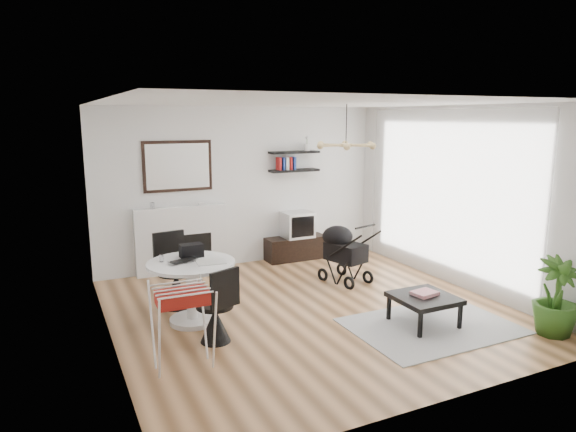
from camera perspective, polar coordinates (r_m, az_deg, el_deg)
name	(u,v)px	position (r m, az deg, el deg)	size (l,w,h in m)	color
floor	(310,310)	(6.96, 2.42, -10.37)	(5.00, 5.00, 0.00)	brown
ceiling	(311,103)	(6.48, 2.61, 12.45)	(5.00, 5.00, 0.00)	white
wall_back	(242,187)	(8.84, -5.12, 3.26)	(5.00, 5.00, 0.00)	white
wall_left	(106,228)	(5.86, -19.61, -1.30)	(5.00, 5.00, 0.00)	white
wall_right	(459,197)	(8.06, 18.42, 1.98)	(5.00, 5.00, 0.00)	white
sheer_curtain	(444,196)	(8.13, 16.94, 2.14)	(0.04, 3.60, 2.60)	white
fireplace	(181,231)	(8.57, -11.77, -1.69)	(1.50, 0.17, 2.16)	white
shelf_lower	(294,170)	(9.06, 0.69, 5.08)	(0.90, 0.25, 0.04)	black
shelf_upper	(294,152)	(9.04, 0.70, 7.10)	(0.90, 0.25, 0.04)	black
pendant_lamp	(346,145)	(7.10, 6.46, 7.83)	(0.90, 0.90, 0.10)	tan
tv_console	(296,248)	(9.25, 0.87, -3.58)	(1.10, 0.39, 0.41)	black
crt_tv	(297,224)	(9.16, 1.02, -0.94)	(0.52, 0.45, 0.45)	silver
dining_table	(192,283)	(6.49, -10.64, -7.29)	(1.08, 1.08, 0.79)	white
laptop	(186,262)	(6.37, -11.31, -5.02)	(0.36, 0.23, 0.03)	black
black_bag	(191,250)	(6.60, -10.69, -3.79)	(0.28, 0.17, 0.17)	black
newspaper	(211,262)	(6.35, -8.59, -5.05)	(0.34, 0.28, 0.01)	white
drinking_glass	(162,258)	(6.48, -13.87, -4.56)	(0.05, 0.05, 0.09)	white
chair_far	(176,284)	(7.12, -12.36, -7.40)	(0.49, 0.51, 1.01)	black
chair_near	(216,319)	(5.99, -7.99, -11.22)	(0.47, 0.48, 0.89)	black
drying_rack	(183,326)	(5.40, -11.62, -11.87)	(0.60, 0.56, 0.87)	white
stroller	(343,255)	(8.04, 6.14, -4.34)	(0.67, 0.87, 0.97)	black
rug	(431,326)	(6.67, 15.64, -11.70)	(1.97, 1.42, 0.01)	#9D9D9D
coffee_table	(424,299)	(6.59, 14.91, -8.90)	(0.71, 0.71, 0.36)	black
magazines	(425,293)	(6.60, 14.93, -8.28)	(0.29, 0.23, 0.04)	#DF374C
potted_plant	(556,297)	(6.82, 27.64, -7.95)	(0.52, 0.52, 0.93)	#2E5A19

